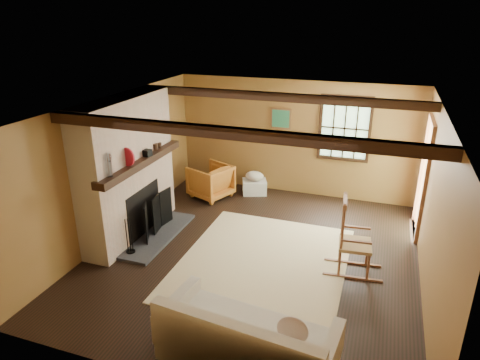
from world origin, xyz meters
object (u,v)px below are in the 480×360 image
at_px(fireplace, 129,174).
at_px(armchair, 211,181).
at_px(sofa, 246,344).
at_px(laundry_basket, 254,187).
at_px(rocking_chair, 352,241).

xyz_separation_m(fireplace, armchair, (0.66, 1.91, -0.75)).
height_order(sofa, laundry_basket, sofa).
bearing_deg(sofa, laundry_basket, 112.33).
bearing_deg(rocking_chair, armchair, 52.80).
height_order(rocking_chair, sofa, rocking_chair).
distance_m(rocking_chair, laundry_basket, 3.27).
height_order(laundry_basket, armchair, armchair).
bearing_deg(fireplace, armchair, 70.95).
relative_size(fireplace, laundry_basket, 4.80).
relative_size(rocking_chair, laundry_basket, 2.37).
xyz_separation_m(sofa, armchair, (-2.17, 4.16, 0.07)).
xyz_separation_m(rocking_chair, armchair, (-3.06, 1.89, -0.15)).
distance_m(sofa, armchair, 4.69).
bearing_deg(laundry_basket, rocking_chair, -46.45).
xyz_separation_m(rocking_chair, sofa, (-0.90, -2.27, -0.22)).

